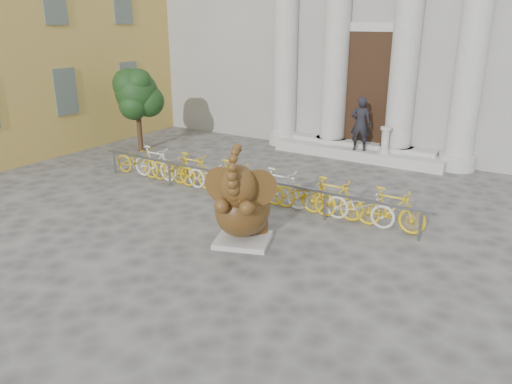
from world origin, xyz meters
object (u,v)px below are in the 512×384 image
Objects in this scene: elephant_statue at (242,207)px; tree at (137,94)px; pedestrian at (360,124)px; bike_rack at (245,181)px.

elephant_statue is 0.77× the size of tree.
pedestrian is at bearing 22.82° from tree.
elephant_statue is 7.66m from pedestrian.
tree is (-7.53, 4.61, 1.24)m from elephant_statue.
elephant_statue reaches higher than pedestrian.
elephant_statue is 2.87m from bike_rack.
elephant_statue is 8.91m from tree.
bike_rack is 6.58m from tree.
tree reaches higher than pedestrian.
elephant_statue is 1.26× the size of pedestrian.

